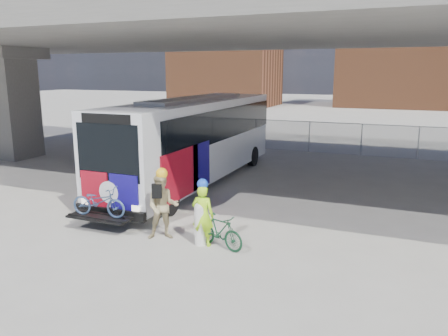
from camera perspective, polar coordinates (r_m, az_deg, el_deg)
The scene contains 9 objects.
ground at distance 15.94m, azimuth -1.56°, elevation -4.79°, with size 160.00×160.00×0.00m, color #9E9991.
bus at distance 18.77m, azimuth -3.71°, elevation 4.42°, with size 2.67×12.94×3.69m.
overpass at distance 19.03m, azimuth 3.51°, elevation 17.92°, with size 40.00×16.00×7.95m.
chainlink_fence at distance 26.83m, azimuth 9.02°, elevation 5.24°, with size 30.00×0.06×30.00m.
brick_buildings at distance 62.31m, azimuth 18.48°, elevation 12.48°, with size 54.00×22.00×12.00m.
bollard at distance 12.18m, azimuth -3.12°, elevation -7.04°, with size 0.32×0.32×1.24m.
cyclist_hivis at distance 12.07m, azimuth -2.78°, elevation -5.96°, with size 0.65×0.45×1.90m.
cyclist_tan at distance 12.61m, azimuth -8.02°, elevation -4.90°, with size 1.16×1.07×2.10m.
bike_parked at distance 12.02m, azimuth -0.61°, elevation -8.23°, with size 0.45×1.59×0.96m, color #144026.
Camera 1 is at (6.26, -13.88, 4.73)m, focal length 35.00 mm.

